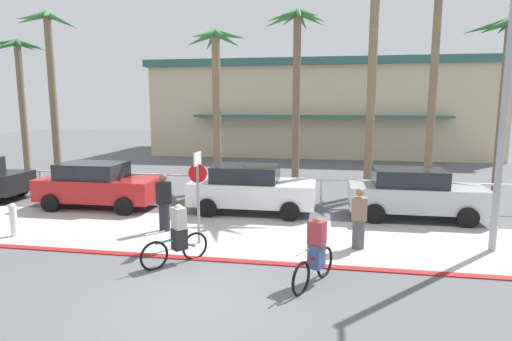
% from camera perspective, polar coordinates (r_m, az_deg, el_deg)
% --- Properties ---
extents(ground_plane, '(80.00, 80.00, 0.00)m').
position_cam_1_polar(ground_plane, '(18.13, 1.24, -3.27)').
color(ground_plane, '#5B5B60').
extents(sidewalk_strip, '(44.00, 4.00, 0.02)m').
position_cam_1_polar(sidewalk_strip, '(12.61, -2.72, -8.75)').
color(sidewalk_strip, beige).
rests_on(sidewalk_strip, ground).
extents(curb_paint, '(44.00, 0.24, 0.03)m').
position_cam_1_polar(curb_paint, '(10.77, -5.06, -11.91)').
color(curb_paint, maroon).
rests_on(curb_paint, ground).
extents(building_backdrop, '(25.09, 11.60, 6.95)m').
position_cam_1_polar(building_backdrop, '(34.62, 8.63, 8.32)').
color(building_backdrop, beige).
rests_on(building_backdrop, ground).
extents(rail_fence, '(23.90, 0.08, 1.04)m').
position_cam_1_polar(rail_fence, '(16.51, 0.48, -1.50)').
color(rail_fence, white).
rests_on(rail_fence, ground).
extents(stop_sign_bike_lane, '(0.52, 0.56, 2.56)m').
position_cam_1_polar(stop_sign_bike_lane, '(11.62, -7.84, -1.87)').
color(stop_sign_bike_lane, gray).
rests_on(stop_sign_bike_lane, ground).
extents(bollard_2, '(0.20, 0.20, 1.00)m').
position_cam_1_polar(bollard_2, '(14.28, -29.90, -5.74)').
color(bollard_2, white).
rests_on(bollard_2, ground).
extents(streetlight_curb, '(0.24, 2.54, 7.50)m').
position_cam_1_polar(streetlight_curb, '(12.18, 31.10, 9.72)').
color(streetlight_curb, '#9EA0A5').
rests_on(streetlight_curb, ground).
extents(palm_tree_0, '(3.17, 3.02, 7.35)m').
position_cam_1_polar(palm_tree_0, '(27.38, -29.31, 11.50)').
color(palm_tree_0, '#756047').
rests_on(palm_tree_0, ground).
extents(palm_tree_1, '(2.95, 2.82, 8.27)m').
position_cam_1_polar(palm_tree_1, '(23.64, -26.02, 12.99)').
color(palm_tree_1, '#756047').
rests_on(palm_tree_1, ground).
extents(palm_tree_2, '(2.65, 2.86, 6.96)m').
position_cam_1_polar(palm_tree_2, '(18.62, -5.38, 12.56)').
color(palm_tree_2, '#846B4C').
rests_on(palm_tree_2, ground).
extents(palm_tree_3, '(3.01, 3.47, 8.16)m').
position_cam_1_polar(palm_tree_3, '(20.49, 5.49, 15.54)').
color(palm_tree_3, '#756047').
rests_on(palm_tree_3, ground).
extents(palm_tree_4, '(3.33, 3.39, 9.64)m').
position_cam_1_polar(palm_tree_4, '(18.59, 15.76, 19.17)').
color(palm_tree_4, '#846B4C').
rests_on(palm_tree_4, ground).
extents(palm_tree_5, '(2.96, 2.91, 9.34)m').
position_cam_1_polar(palm_tree_5, '(21.61, 23.16, 16.42)').
color(palm_tree_5, '#846B4C').
rests_on(palm_tree_5, ground).
extents(palm_tree_6, '(3.72, 2.79, 7.32)m').
position_cam_1_polar(palm_tree_6, '(20.58, 30.77, 12.45)').
color(palm_tree_6, '#756047').
rests_on(palm_tree_6, ground).
extents(car_red_1, '(4.40, 2.02, 1.69)m').
position_cam_1_polar(car_red_1, '(16.76, -20.53, -1.82)').
color(car_red_1, red).
rests_on(car_red_1, ground).
extents(car_white_2, '(4.40, 2.02, 1.69)m').
position_cam_1_polar(car_white_2, '(15.01, -0.68, -2.46)').
color(car_white_2, white).
rests_on(car_white_2, ground).
extents(car_silver_3, '(4.40, 2.02, 1.69)m').
position_cam_1_polar(car_silver_3, '(15.23, 20.53, -2.87)').
color(car_silver_3, '#B2B7BC').
rests_on(car_silver_3, ground).
extents(cyclist_red_0, '(0.83, 1.67, 1.50)m').
position_cam_1_polar(cyclist_red_0, '(9.30, 8.02, -10.94)').
color(cyclist_red_0, black).
rests_on(cyclist_red_0, ground).
extents(cyclist_teal_1, '(1.24, 1.41, 1.50)m').
position_cam_1_polar(cyclist_teal_1, '(10.50, -10.54, -8.66)').
color(cyclist_teal_1, black).
rests_on(cyclist_teal_1, ground).
extents(pedestrian_0, '(0.41, 0.34, 1.66)m').
position_cam_1_polar(pedestrian_0, '(11.64, 13.70, -6.65)').
color(pedestrian_0, '#4C4C51').
rests_on(pedestrian_0, ground).
extents(pedestrian_1, '(0.45, 0.47, 1.79)m').
position_cam_1_polar(pedestrian_1, '(13.12, -12.30, -4.49)').
color(pedestrian_1, '#232326').
rests_on(pedestrian_1, ground).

